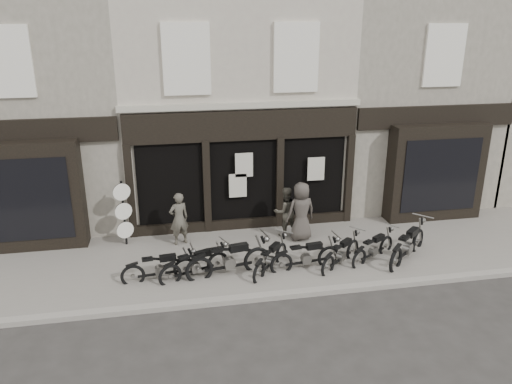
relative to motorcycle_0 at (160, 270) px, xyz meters
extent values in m
plane|color=#2D2B28|center=(2.66, -0.02, -0.37)|extent=(90.00, 90.00, 0.00)
cube|color=slate|center=(2.66, 0.88, -0.31)|extent=(30.00, 4.20, 0.12)
cube|color=gray|center=(2.66, -1.27, -0.31)|extent=(30.00, 0.25, 0.13)
cube|color=#BDB4A2|center=(2.66, 5.98, 3.73)|extent=(7.20, 6.00, 8.20)
cube|color=black|center=(2.66, 2.90, 3.08)|extent=(7.10, 0.18, 0.90)
cube|color=black|center=(2.66, 2.96, 1.13)|extent=(6.50, 0.10, 2.95)
cube|color=black|center=(2.66, 2.89, -0.15)|extent=(7.10, 0.20, 0.44)
cube|color=#B3AD9B|center=(2.66, 2.93, 3.68)|extent=(7.30, 0.22, 0.18)
cube|color=white|center=(1.06, 2.93, 5.03)|extent=(1.35, 0.12, 2.00)
cube|color=black|center=(1.06, 2.96, 5.03)|extent=(1.05, 0.06, 1.70)
cube|color=white|center=(4.26, 2.93, 5.03)|extent=(1.35, 0.12, 2.00)
cube|color=black|center=(4.26, 2.96, 5.03)|extent=(1.05, 0.06, 1.70)
cube|color=black|center=(-0.79, 2.88, 1.18)|extent=(0.22, 0.22, 3.00)
cube|color=black|center=(1.51, 2.88, 1.18)|extent=(0.22, 0.22, 3.00)
cube|color=black|center=(3.81, 2.88, 1.18)|extent=(0.22, 0.22, 3.00)
cube|color=black|center=(6.11, 2.88, 1.18)|extent=(0.22, 0.22, 3.00)
cube|color=beige|center=(2.66, 2.78, 1.88)|extent=(0.55, 0.04, 0.75)
cube|color=beige|center=(4.96, 2.78, 1.63)|extent=(0.55, 0.04, 0.75)
cube|color=beige|center=(2.46, 2.78, 1.23)|extent=(0.55, 0.04, 0.75)
cube|color=gray|center=(-3.69, 5.98, 3.73)|extent=(5.50, 6.00, 8.20)
cube|color=black|center=(-3.69, 2.63, 1.33)|extent=(3.20, 0.70, 3.20)
cube|color=black|center=(-3.69, 2.28, 1.33)|extent=(2.60, 0.06, 2.40)
cube|color=black|center=(-3.69, 2.93, 3.13)|extent=(5.40, 0.16, 0.70)
cube|color=white|center=(-3.69, 2.94, 5.03)|extent=(1.30, 0.10, 1.90)
cube|color=black|center=(-3.69, 2.97, 5.03)|extent=(1.00, 0.06, 1.60)
cube|color=gray|center=(9.01, 5.98, 3.73)|extent=(5.50, 6.00, 8.20)
cube|color=black|center=(9.01, 2.63, 1.33)|extent=(3.20, 0.70, 3.20)
cube|color=black|center=(9.01, 2.28, 1.33)|extent=(2.60, 0.06, 2.40)
cube|color=black|center=(9.01, 2.93, 3.13)|extent=(5.40, 0.16, 0.70)
cube|color=white|center=(9.01, 2.94, 5.03)|extent=(1.30, 0.10, 1.90)
cube|color=black|center=(9.01, 2.97, 5.03)|extent=(1.00, 0.06, 1.60)
torus|color=black|center=(0.64, 0.07, -0.06)|extent=(0.63, 0.15, 0.62)
torus|color=black|center=(-0.69, -0.08, -0.06)|extent=(0.63, 0.15, 0.62)
cube|color=black|center=(-0.03, 0.00, -0.10)|extent=(1.09, 0.17, 0.06)
cube|color=gray|center=(-0.01, 0.00, -0.03)|extent=(0.24, 0.19, 0.24)
cube|color=black|center=(0.21, 0.02, 0.32)|extent=(0.44, 0.20, 0.16)
cube|color=black|center=(-0.30, -0.03, 0.36)|extent=(0.29, 0.21, 0.06)
cylinder|color=gray|center=(0.84, 0.09, 0.54)|extent=(0.09, 0.53, 0.03)
torus|color=black|center=(1.51, 0.23, -0.06)|extent=(0.62, 0.31, 0.64)
torus|color=black|center=(0.24, -0.26, -0.06)|extent=(0.62, 0.31, 0.64)
cube|color=black|center=(0.88, -0.01, -0.10)|extent=(1.05, 0.44, 0.06)
cube|color=gray|center=(0.89, -0.01, -0.02)|extent=(0.27, 0.24, 0.24)
cube|color=black|center=(1.10, 0.07, 0.33)|extent=(0.46, 0.30, 0.16)
cube|color=black|center=(0.61, -0.11, 0.37)|extent=(0.33, 0.28, 0.06)
cylinder|color=gray|center=(1.70, 0.30, 0.56)|extent=(0.23, 0.52, 0.03)
torus|color=black|center=(2.55, 0.10, 0.00)|extent=(0.75, 0.23, 0.74)
torus|color=black|center=(0.99, -0.19, 0.00)|extent=(0.75, 0.23, 0.74)
cube|color=black|center=(1.77, -0.05, -0.05)|extent=(1.29, 0.30, 0.07)
cube|color=gray|center=(1.79, -0.04, 0.04)|extent=(0.29, 0.24, 0.28)
cube|color=black|center=(2.05, 0.01, 0.46)|extent=(0.53, 0.28, 0.19)
cube|color=black|center=(1.45, -0.11, 0.50)|extent=(0.36, 0.28, 0.07)
cylinder|color=gray|center=(2.79, 0.15, 0.72)|extent=(0.16, 0.63, 0.04)
torus|color=black|center=(3.31, 0.50, -0.07)|extent=(0.45, 0.52, 0.61)
torus|color=black|center=(2.49, -0.50, -0.07)|extent=(0.45, 0.52, 0.61)
cube|color=black|center=(2.90, 0.00, -0.11)|extent=(0.71, 0.85, 0.05)
cube|color=gray|center=(2.92, 0.01, -0.04)|extent=(0.26, 0.27, 0.23)
cube|color=black|center=(3.05, 0.18, 0.30)|extent=(0.38, 0.41, 0.15)
cube|color=black|center=(2.73, -0.21, 0.34)|extent=(0.31, 0.32, 0.05)
cylinder|color=gray|center=(3.44, 0.66, 0.52)|extent=(0.42, 0.35, 0.03)
torus|color=black|center=(4.53, 0.01, -0.05)|extent=(0.65, 0.17, 0.65)
torus|color=black|center=(3.16, -0.18, -0.05)|extent=(0.65, 0.17, 0.65)
cube|color=black|center=(3.85, -0.08, -0.09)|extent=(1.13, 0.20, 0.06)
cube|color=gray|center=(3.87, -0.08, -0.01)|extent=(0.25, 0.20, 0.25)
cube|color=black|center=(4.09, -0.05, 0.35)|extent=(0.46, 0.22, 0.16)
cube|color=black|center=(3.56, -0.12, 0.39)|extent=(0.31, 0.23, 0.06)
cylinder|color=gray|center=(4.74, 0.04, 0.58)|extent=(0.11, 0.55, 0.03)
torus|color=black|center=(5.35, 0.35, -0.07)|extent=(0.52, 0.45, 0.61)
torus|color=black|center=(4.35, -0.49, -0.07)|extent=(0.52, 0.45, 0.61)
cube|color=black|center=(4.85, -0.07, -0.11)|extent=(0.85, 0.72, 0.05)
cube|color=gray|center=(4.87, -0.06, -0.03)|extent=(0.27, 0.26, 0.23)
cube|color=black|center=(5.03, 0.08, 0.31)|extent=(0.42, 0.38, 0.15)
cube|color=black|center=(4.65, -0.24, 0.34)|extent=(0.32, 0.31, 0.05)
cylinder|color=gray|center=(5.51, 0.47, 0.52)|extent=(0.36, 0.42, 0.03)
torus|color=black|center=(6.40, 0.43, -0.07)|extent=(0.55, 0.39, 0.60)
torus|color=black|center=(5.31, -0.26, -0.07)|extent=(0.55, 0.39, 0.60)
cube|color=black|center=(5.86, 0.09, -0.11)|extent=(0.91, 0.60, 0.05)
cube|color=gray|center=(5.87, 0.10, -0.04)|extent=(0.27, 0.25, 0.23)
cube|color=black|center=(6.05, 0.21, 0.30)|extent=(0.43, 0.35, 0.15)
cube|color=black|center=(5.63, -0.05, 0.33)|extent=(0.32, 0.29, 0.05)
cylinder|color=gray|center=(6.56, 0.54, 0.51)|extent=(0.30, 0.45, 0.03)
torus|color=black|center=(7.38, 0.44, -0.01)|extent=(0.61, 0.56, 0.74)
torus|color=black|center=(6.21, -0.60, -0.01)|extent=(0.61, 0.56, 0.74)
cube|color=black|center=(6.80, -0.08, -0.05)|extent=(1.00, 0.89, 0.06)
cube|color=gray|center=(6.81, -0.07, 0.03)|extent=(0.32, 0.32, 0.28)
cube|color=black|center=(7.01, 0.10, 0.44)|extent=(0.49, 0.47, 0.18)
cube|color=black|center=(6.55, -0.30, 0.49)|extent=(0.39, 0.38, 0.06)
cylinder|color=gray|center=(7.56, 0.59, 0.70)|extent=(0.45, 0.49, 0.04)
imported|color=#4F4B41|center=(0.59, 2.06, 0.55)|extent=(0.68, 0.55, 1.60)
imported|color=#423F35|center=(3.82, 2.11, 0.52)|extent=(0.84, 0.70, 1.55)
imported|color=#433D38|center=(4.21, 1.71, 0.65)|extent=(0.97, 0.72, 1.80)
cylinder|color=black|center=(-0.99, 2.32, -0.34)|extent=(0.33, 0.33, 0.05)
cylinder|color=black|center=(-0.99, 2.32, 0.68)|extent=(0.06, 0.06, 2.10)
cylinder|color=black|center=(-0.99, 2.29, 1.41)|extent=(0.49, 0.23, 0.51)
cylinder|color=white|center=(-0.99, 2.27, 1.41)|extent=(0.48, 0.20, 0.51)
cylinder|color=black|center=(-0.99, 2.29, 0.82)|extent=(0.49, 0.23, 0.51)
cylinder|color=white|center=(-0.99, 2.27, 0.82)|extent=(0.48, 0.20, 0.51)
cylinder|color=black|center=(-0.99, 2.29, 0.22)|extent=(0.49, 0.23, 0.51)
cylinder|color=white|center=(-0.99, 2.27, 0.22)|extent=(0.48, 0.20, 0.51)
camera|label=1|loc=(0.32, -11.70, 6.14)|focal=35.00mm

